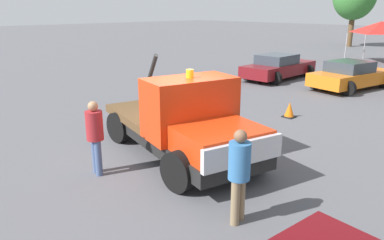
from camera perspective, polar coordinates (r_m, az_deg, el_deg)
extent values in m
plane|color=#545459|center=(9.97, -2.00, -5.19)|extent=(160.00, 160.00, 0.00)
cube|color=black|center=(9.79, -2.03, -2.32)|extent=(5.57, 3.09, 0.35)
cube|color=red|center=(8.12, 4.41, -3.07)|extent=(1.85, 2.12, 0.55)
cube|color=silver|center=(7.54, 7.84, -4.99)|extent=(0.56, 1.92, 0.50)
cube|color=red|center=(9.05, -0.32, 1.98)|extent=(1.62, 2.37, 1.43)
cube|color=brown|center=(10.83, -5.40, 1.07)|extent=(3.06, 2.70, 0.22)
cylinder|color=black|center=(11.05, -6.59, 6.07)|extent=(1.18, 0.39, 1.63)
cylinder|color=orange|center=(8.88, -0.33, 7.09)|extent=(0.18, 0.18, 0.20)
cylinder|color=black|center=(8.96, 9.47, -5.00)|extent=(0.88, 0.26, 0.88)
cylinder|color=black|center=(7.88, -2.19, -7.90)|extent=(0.88, 0.26, 0.88)
cylinder|color=black|center=(11.72, -1.65, 0.46)|extent=(0.88, 0.26, 0.88)
cylinder|color=black|center=(10.92, -11.12, -1.09)|extent=(0.88, 0.26, 0.88)
cylinder|color=#847051|center=(6.96, 7.42, -11.70)|extent=(0.16, 0.16, 0.85)
cylinder|color=#847051|center=(6.79, 6.60, -12.45)|extent=(0.16, 0.16, 0.85)
cylinder|color=teal|center=(6.54, 7.25, -6.21)|extent=(0.39, 0.39, 0.67)
sphere|color=brown|center=(6.38, 7.40, -2.47)|extent=(0.23, 0.23, 0.23)
cylinder|color=#475B84|center=(8.85, -14.08, -5.68)|extent=(0.16, 0.16, 0.84)
cylinder|color=#475B84|center=(9.04, -14.52, -5.23)|extent=(0.16, 0.16, 0.84)
cylinder|color=maroon|center=(8.70, -14.66, -0.82)|extent=(0.39, 0.39, 0.67)
sphere|color=#A87A56|center=(8.58, -14.87, 2.04)|extent=(0.23, 0.23, 0.23)
cube|color=maroon|center=(21.07, 13.08, 7.60)|extent=(1.92, 4.88, 0.60)
cube|color=#333D47|center=(20.79, 12.82, 9.03)|extent=(1.63, 2.07, 0.50)
cylinder|color=black|center=(22.93, 13.44, 7.79)|extent=(0.68, 0.22, 0.68)
cylinder|color=black|center=(22.09, 17.23, 7.17)|extent=(0.68, 0.22, 0.68)
cylinder|color=black|center=(20.22, 8.48, 6.91)|extent=(0.68, 0.22, 0.68)
cylinder|color=black|center=(19.28, 12.58, 6.22)|extent=(0.68, 0.22, 0.68)
cube|color=orange|center=(19.45, 23.08, 5.97)|extent=(2.55, 4.61, 0.60)
cube|color=#333D47|center=(19.18, 22.91, 7.53)|extent=(1.90, 2.08, 0.50)
cylinder|color=black|center=(21.17, 23.32, 6.17)|extent=(0.68, 0.22, 0.68)
cylinder|color=black|center=(18.78, 18.30, 5.50)|extent=(0.68, 0.22, 0.68)
cylinder|color=black|center=(17.79, 22.66, 4.47)|extent=(0.68, 0.22, 0.68)
cylinder|color=#9E9EA3|center=(28.73, 22.39, 10.10)|extent=(0.07, 0.07, 2.05)
cylinder|color=#9E9EA3|center=(31.66, 24.82, 10.33)|extent=(0.07, 0.07, 2.05)
pyramid|color=red|center=(29.52, 26.88, 12.50)|extent=(3.19, 3.19, 0.80)
cylinder|color=brown|center=(41.30, 22.98, 12.05)|extent=(0.51, 0.51, 2.56)
cube|color=black|center=(13.71, 14.55, 0.51)|extent=(0.40, 0.40, 0.04)
cone|color=orange|center=(13.64, 14.63, 1.53)|extent=(0.36, 0.36, 0.55)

